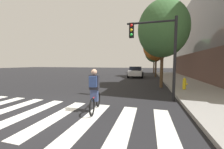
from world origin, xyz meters
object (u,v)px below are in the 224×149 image
object	(u,v)px
sedan_mid	(136,72)
street_tree_far	(154,52)
traffic_light_near	(158,45)
street_tree_near	(163,29)
fire_hydrant	(184,84)
street_tree_mid	(156,46)
cyclist	(95,91)

from	to	relation	value
sedan_mid	street_tree_far	xyz separation A→B (m)	(2.71, 8.11, 3.43)
traffic_light_near	sedan_mid	bearing A→B (deg)	100.32
street_tree_near	street_tree_far	size ratio (longest dim) A/B	1.08
sedan_mid	fire_hydrant	size ratio (longest dim) A/B	5.64
sedan_mid	street_tree_far	world-z (taller)	street_tree_far
sedan_mid	street_tree_mid	world-z (taller)	street_tree_mid
traffic_light_near	street_tree_mid	world-z (taller)	street_tree_mid
street_tree_mid	fire_hydrant	bearing A→B (deg)	-82.06
street_tree_near	street_tree_far	world-z (taller)	street_tree_near
sedan_mid	street_tree_near	world-z (taller)	street_tree_near
cyclist	sedan_mid	bearing A→B (deg)	88.93
cyclist	traffic_light_near	size ratio (longest dim) A/B	0.40
sedan_mid	street_tree_far	distance (m)	9.22
sedan_mid	street_tree_near	xyz separation A→B (m)	(2.73, -7.87, 3.77)
fire_hydrant	street_tree_mid	world-z (taller)	street_tree_mid
fire_hydrant	cyclist	bearing A→B (deg)	-129.78
street_tree_far	sedan_mid	bearing A→B (deg)	-108.46
traffic_light_near	street_tree_mid	bearing A→B (deg)	87.47
traffic_light_near	street_tree_near	bearing A→B (deg)	81.70
cyclist	street_tree_mid	distance (m)	16.02
sedan_mid	fire_hydrant	world-z (taller)	sedan_mid
traffic_light_near	street_tree_near	xyz separation A→B (m)	(0.58, 3.95, 1.69)
cyclist	fire_hydrant	xyz separation A→B (m)	(4.39, 5.27, -0.31)
fire_hydrant	street_tree_far	xyz separation A→B (m)	(-1.41, 17.16, 3.68)
cyclist	fire_hydrant	distance (m)	6.86
cyclist	street_tree_near	xyz separation A→B (m)	(3.00, 6.45, 3.71)
fire_hydrant	street_tree_near	world-z (taller)	street_tree_near
sedan_mid	street_tree_mid	bearing A→B (deg)	20.19
street_tree_near	street_tree_far	xyz separation A→B (m)	(-0.02, 15.99, -0.35)
cyclist	traffic_light_near	world-z (taller)	traffic_light_near
cyclist	street_tree_near	size ratio (longest dim) A/B	0.25
street_tree_far	street_tree_near	bearing A→B (deg)	-89.93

